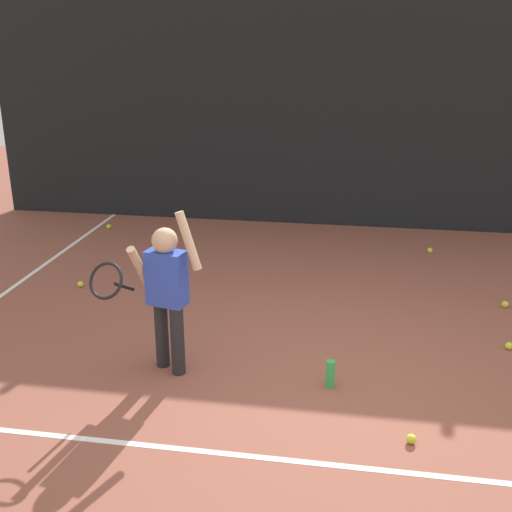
% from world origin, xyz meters
% --- Properties ---
extents(ground_plane, '(20.00, 20.00, 0.00)m').
position_xyz_m(ground_plane, '(0.00, 0.00, 0.00)').
color(ground_plane, brown).
extents(court_line_baseline, '(9.00, 0.05, 0.00)m').
position_xyz_m(court_line_baseline, '(0.00, -0.76, 0.00)').
color(court_line_baseline, white).
rests_on(court_line_baseline, ground).
extents(back_fence_windscreen, '(10.19, 0.08, 3.38)m').
position_xyz_m(back_fence_windscreen, '(0.00, 4.62, 1.69)').
color(back_fence_windscreen, black).
rests_on(back_fence_windscreen, ground).
extents(fence_post_0, '(0.09, 0.09, 3.53)m').
position_xyz_m(fence_post_0, '(-4.94, 4.68, 1.77)').
color(fence_post_0, slate).
rests_on(fence_post_0, ground).
extents(fence_post_1, '(0.09, 0.09, 3.53)m').
position_xyz_m(fence_post_1, '(-1.65, 4.68, 1.77)').
color(fence_post_1, slate).
rests_on(fence_post_1, ground).
extents(fence_post_2, '(0.09, 0.09, 3.53)m').
position_xyz_m(fence_post_2, '(1.65, 4.68, 1.77)').
color(fence_post_2, slate).
rests_on(fence_post_2, ground).
extents(tennis_player, '(0.81, 0.57, 1.35)m').
position_xyz_m(tennis_player, '(-1.26, 0.23, 0.73)').
color(tennis_player, '#232326').
rests_on(tennis_player, ground).
extents(water_bottle, '(0.07, 0.07, 0.22)m').
position_xyz_m(water_bottle, '(0.05, 0.19, 0.11)').
color(water_bottle, green).
rests_on(water_bottle, ground).
extents(tennis_ball_1, '(0.07, 0.07, 0.07)m').
position_xyz_m(tennis_ball_1, '(1.70, 1.97, 0.03)').
color(tennis_ball_1, '#CCE033').
rests_on(tennis_ball_1, ground).
extents(tennis_ball_2, '(0.07, 0.07, 0.07)m').
position_xyz_m(tennis_ball_2, '(1.55, 1.05, 0.03)').
color(tennis_ball_2, '#CCE033').
rests_on(tennis_ball_2, ground).
extents(tennis_ball_4, '(0.07, 0.07, 0.07)m').
position_xyz_m(tennis_ball_4, '(1.11, 3.56, 0.03)').
color(tennis_ball_4, '#CCE033').
rests_on(tennis_ball_4, ground).
extents(tennis_ball_5, '(0.07, 0.07, 0.07)m').
position_xyz_m(tennis_ball_5, '(-2.72, 1.78, 0.03)').
color(tennis_ball_5, '#CCE033').
rests_on(tennis_ball_5, ground).
extents(tennis_ball_6, '(0.07, 0.07, 0.07)m').
position_xyz_m(tennis_ball_6, '(-3.25, 3.87, 0.03)').
color(tennis_ball_6, '#CCE033').
rests_on(tennis_ball_6, ground).
extents(tennis_ball_8, '(0.07, 0.07, 0.07)m').
position_xyz_m(tennis_ball_8, '(0.62, -0.44, 0.03)').
color(tennis_ball_8, '#CCE033').
rests_on(tennis_ball_8, ground).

